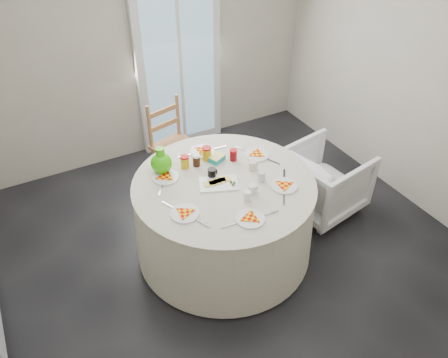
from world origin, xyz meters
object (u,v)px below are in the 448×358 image
table (224,218)px  wooden_chair (176,146)px  armchair (324,175)px  green_pitcher (161,162)px

table → wooden_chair: (0.04, 1.12, 0.09)m
armchair → green_pitcher: (-1.53, 0.32, 0.48)m
armchair → green_pitcher: bearing=68.3°
wooden_chair → table: bearing=-106.3°
table → wooden_chair: size_ratio=1.64×
table → green_pitcher: green_pitcher is taller
wooden_chair → armchair: size_ratio=1.29×
armchair → table: bearing=82.9°
wooden_chair → green_pitcher: size_ratio=4.09×
wooden_chair → green_pitcher: green_pitcher is taller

